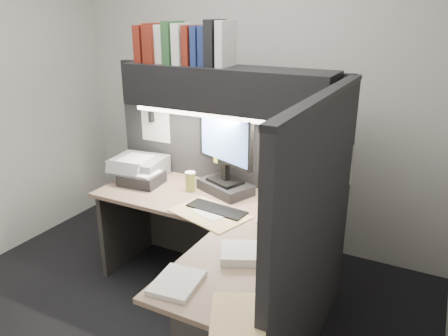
% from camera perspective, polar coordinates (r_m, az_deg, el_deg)
% --- Properties ---
extents(floor, '(3.50, 3.50, 0.00)m').
position_cam_1_polar(floor, '(3.20, -8.59, -19.35)').
color(floor, black).
rests_on(floor, ground).
extents(wall_back, '(3.50, 0.04, 2.70)m').
position_cam_1_polar(wall_back, '(3.84, 3.68, 9.88)').
color(wall_back, beige).
rests_on(wall_back, floor).
extents(partition_back, '(1.90, 0.06, 1.60)m').
position_cam_1_polar(partition_back, '(3.48, 0.10, -0.55)').
color(partition_back, black).
rests_on(partition_back, floor).
extents(partition_right, '(0.06, 1.50, 1.60)m').
position_cam_1_polar(partition_right, '(2.52, 11.61, -9.29)').
color(partition_right, black).
rests_on(partition_right, floor).
extents(desk, '(1.70, 1.53, 0.73)m').
position_cam_1_polar(desk, '(2.74, -1.62, -15.02)').
color(desk, '#8D7159').
rests_on(desk, floor).
extents(overhead_shelf, '(1.55, 0.34, 0.30)m').
position_cam_1_polar(overhead_shelf, '(3.10, 0.13, 10.34)').
color(overhead_shelf, black).
rests_on(overhead_shelf, partition_back).
extents(task_light_tube, '(1.32, 0.04, 0.04)m').
position_cam_1_polar(task_light_tube, '(3.01, -1.11, 6.76)').
color(task_light_tube, white).
rests_on(task_light_tube, overhead_shelf).
extents(monitor, '(0.53, 0.38, 0.60)m').
position_cam_1_polar(monitor, '(3.19, 0.14, 0.78)').
color(monitor, black).
rests_on(monitor, desk).
extents(keyboard, '(0.44, 0.19, 0.02)m').
position_cam_1_polar(keyboard, '(2.97, -0.97, -5.45)').
color(keyboard, black).
rests_on(keyboard, desk).
extents(mousepad, '(0.23, 0.21, 0.00)m').
position_cam_1_polar(mousepad, '(2.85, 7.08, -6.97)').
color(mousepad, navy).
rests_on(mousepad, desk).
extents(mouse, '(0.07, 0.10, 0.04)m').
position_cam_1_polar(mouse, '(2.85, 7.09, -6.50)').
color(mouse, black).
rests_on(mouse, mousepad).
extents(telephone, '(0.26, 0.26, 0.08)m').
position_cam_1_polar(telephone, '(3.16, 8.37, -3.44)').
color(telephone, '#C1BA94').
rests_on(telephone, desk).
extents(coffee_cup, '(0.08, 0.08, 0.14)m').
position_cam_1_polar(coffee_cup, '(3.29, -4.42, -1.85)').
color(coffee_cup, '#BBAF4A').
rests_on(coffee_cup, desk).
extents(printer, '(0.44, 0.39, 0.16)m').
position_cam_1_polar(printer, '(3.62, -11.07, 0.06)').
color(printer, gray).
rests_on(printer, desk).
extents(notebook_stack, '(0.33, 0.28, 0.09)m').
position_cam_1_polar(notebook_stack, '(3.48, -10.69, -1.33)').
color(notebook_stack, black).
rests_on(notebook_stack, desk).
extents(open_folder, '(0.57, 0.45, 0.01)m').
position_cam_1_polar(open_folder, '(2.93, -1.86, -6.00)').
color(open_folder, '#D8BA79').
rests_on(open_folder, desk).
extents(paper_stack_a, '(0.32, 0.30, 0.05)m').
position_cam_1_polar(paper_stack_a, '(2.45, 2.67, -11.07)').
color(paper_stack_a, white).
rests_on(paper_stack_a, desk).
extents(paper_stack_b, '(0.24, 0.29, 0.03)m').
position_cam_1_polar(paper_stack_b, '(2.24, -6.16, -14.67)').
color(paper_stack_b, white).
rests_on(paper_stack_b, desk).
extents(manila_stack, '(0.34, 0.37, 0.02)m').
position_cam_1_polar(manila_stack, '(2.04, 1.77, -18.64)').
color(manila_stack, '#D8BA79').
rests_on(manila_stack, desk).
extents(binder_row, '(0.74, 0.26, 0.31)m').
position_cam_1_polar(binder_row, '(3.23, -5.25, 15.84)').
color(binder_row, maroon).
rests_on(binder_row, overhead_shelf).
extents(pinned_papers, '(1.76, 1.31, 0.51)m').
position_cam_1_polar(pinned_papers, '(2.92, 3.58, 0.66)').
color(pinned_papers, white).
rests_on(pinned_papers, partition_back).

